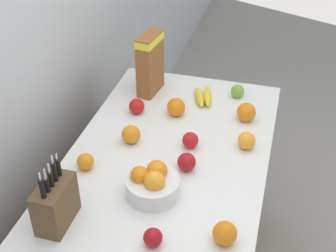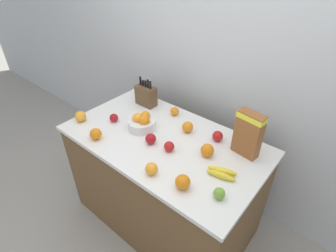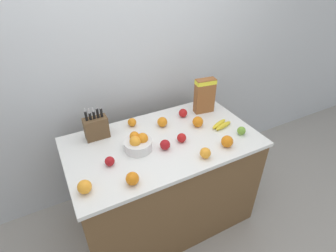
{
  "view_description": "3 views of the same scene",
  "coord_description": "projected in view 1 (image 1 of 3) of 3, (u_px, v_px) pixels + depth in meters",
  "views": [
    {
      "loc": [
        -1.44,
        -0.41,
        2.11
      ],
      "look_at": [
        0.07,
        0.01,
        1.01
      ],
      "focal_mm": 50.0,
      "sensor_mm": 36.0,
      "label": 1
    },
    {
      "loc": [
        0.98,
        -1.12,
        2.03
      ],
      "look_at": [
        0.03,
        0.02,
        0.99
      ],
      "focal_mm": 28.0,
      "sensor_mm": 36.0,
      "label": 2
    },
    {
      "loc": [
        -0.7,
        -1.43,
        2.09
      ],
      "look_at": [
        0.03,
        -0.02,
        1.02
      ],
      "focal_mm": 28.0,
      "sensor_mm": 36.0,
      "label": 3
    }
  ],
  "objects": [
    {
      "name": "wall_back",
      "position": [
        11.0,
        51.0,
        1.83
      ],
      "size": [
        9.0,
        0.06,
        2.6
      ],
      "color": "silver",
      "rests_on": "ground_plane"
    },
    {
      "name": "counter",
      "position": [
        166.0,
        233.0,
        2.19
      ],
      "size": [
        1.45,
        0.83,
        0.89
      ],
      "color": "brown",
      "rests_on": "ground_plane"
    },
    {
      "name": "knife_block",
      "position": [
        55.0,
        203.0,
        1.61
      ],
      "size": [
        0.18,
        0.1,
        0.28
      ],
      "color": "brown",
      "rests_on": "counter"
    },
    {
      "name": "cereal_box",
      "position": [
        150.0,
        62.0,
        2.29
      ],
      "size": [
        0.18,
        0.1,
        0.31
      ],
      "rotation": [
        0.0,
        0.0,
        -0.14
      ],
      "color": "brown",
      "rests_on": "counter"
    },
    {
      "name": "fruit_bowl",
      "position": [
        152.0,
        183.0,
        1.74
      ],
      "size": [
        0.2,
        0.2,
        0.13
      ],
      "color": "silver",
      "rests_on": "counter"
    },
    {
      "name": "banana_bunch",
      "position": [
        203.0,
        97.0,
        2.31
      ],
      "size": [
        0.2,
        0.13,
        0.04
      ],
      "rotation": [
        0.0,
        0.0,
        0.36
      ],
      "color": "yellow",
      "rests_on": "counter"
    },
    {
      "name": "apple_by_knife_block",
      "position": [
        237.0,
        91.0,
        2.33
      ],
      "size": [
        0.07,
        0.07,
        0.07
      ],
      "primitive_type": "sphere",
      "color": "#6B9E33",
      "rests_on": "counter"
    },
    {
      "name": "apple_near_bananas",
      "position": [
        190.0,
        140.0,
        1.99
      ],
      "size": [
        0.07,
        0.07,
        0.07
      ],
      "primitive_type": "sphere",
      "color": "red",
      "rests_on": "counter"
    },
    {
      "name": "apple_middle",
      "position": [
        187.0,
        162.0,
        1.87
      ],
      "size": [
        0.08,
        0.08,
        0.08
      ],
      "primitive_type": "sphere",
      "color": "#A31419",
      "rests_on": "counter"
    },
    {
      "name": "apple_rightmost",
      "position": [
        153.0,
        237.0,
        1.55
      ],
      "size": [
        0.07,
        0.07,
        0.07
      ],
      "primitive_type": "sphere",
      "color": "#A31419",
      "rests_on": "counter"
    },
    {
      "name": "apple_front",
      "position": [
        137.0,
        106.0,
        2.21
      ],
      "size": [
        0.07,
        0.07,
        0.07
      ],
      "primitive_type": "sphere",
      "color": "red",
      "rests_on": "counter"
    },
    {
      "name": "orange_back_center",
      "position": [
        246.0,
        141.0,
        1.98
      ],
      "size": [
        0.08,
        0.08,
        0.08
      ],
      "primitive_type": "sphere",
      "color": "orange",
      "rests_on": "counter"
    },
    {
      "name": "orange_mid_left",
      "position": [
        131.0,
        134.0,
        2.02
      ],
      "size": [
        0.08,
        0.08,
        0.08
      ],
      "primitive_type": "sphere",
      "color": "orange",
      "rests_on": "counter"
    },
    {
      "name": "orange_front_right",
      "position": [
        225.0,
        233.0,
        1.56
      ],
      "size": [
        0.08,
        0.08,
        0.08
      ],
      "primitive_type": "sphere",
      "color": "orange",
      "rests_on": "counter"
    },
    {
      "name": "orange_by_cereal",
      "position": [
        85.0,
        162.0,
        1.87
      ],
      "size": [
        0.07,
        0.07,
        0.07
      ],
      "primitive_type": "sphere",
      "color": "orange",
      "rests_on": "counter"
    },
    {
      "name": "orange_front_center",
      "position": [
        246.0,
        112.0,
        2.15
      ],
      "size": [
        0.09,
        0.09,
        0.09
      ],
      "primitive_type": "sphere",
      "color": "orange",
      "rests_on": "counter"
    },
    {
      "name": "orange_front_left",
      "position": [
        176.0,
        107.0,
        2.19
      ],
      "size": [
        0.09,
        0.09,
        0.09
      ],
      "primitive_type": "sphere",
      "color": "orange",
      "rests_on": "counter"
    }
  ]
}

